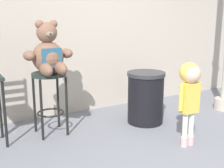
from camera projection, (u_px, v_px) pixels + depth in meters
name	position (u px, v px, depth m)	size (l,w,h in m)	color
ground_plane	(171.00, 163.00, 3.13)	(24.00, 24.00, 0.00)	slate
bar_stool_with_teddy	(50.00, 90.00, 3.77)	(0.43, 0.43, 0.80)	#202A26
teddy_bear	(49.00, 54.00, 3.64)	(0.61, 0.54, 0.64)	brown
child_walking	(190.00, 86.00, 3.39)	(0.31, 0.25, 0.99)	beige
trash_bin	(146.00, 97.00, 4.22)	(0.53, 0.53, 0.73)	black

